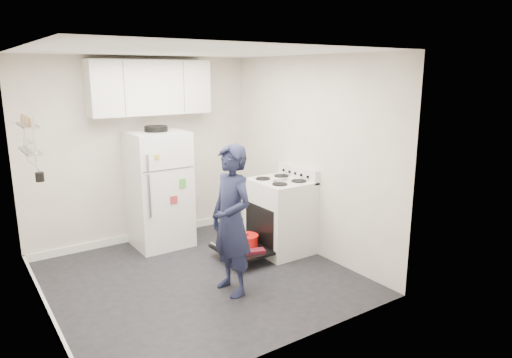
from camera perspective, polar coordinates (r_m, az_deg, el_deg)
room at (r=4.99m, az=-7.98°, el=0.50°), size 3.21×3.21×2.51m
electric_range at (r=5.94m, az=2.95°, el=-4.70°), size 0.66×0.76×1.10m
open_oven_door at (r=5.74m, az=-1.54°, el=-8.29°), size 0.55×0.70×0.23m
refrigerator at (r=6.22m, az=-12.03°, el=-1.19°), size 0.72×0.74×1.61m
upper_cabinets at (r=6.21m, az=-13.08°, el=11.09°), size 1.60×0.33×0.70m
wall_shelf_rack at (r=4.91m, az=-26.47°, el=4.60°), size 0.14×0.60×0.61m
person at (r=4.75m, az=-3.08°, el=-5.20°), size 0.41×0.60×1.59m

